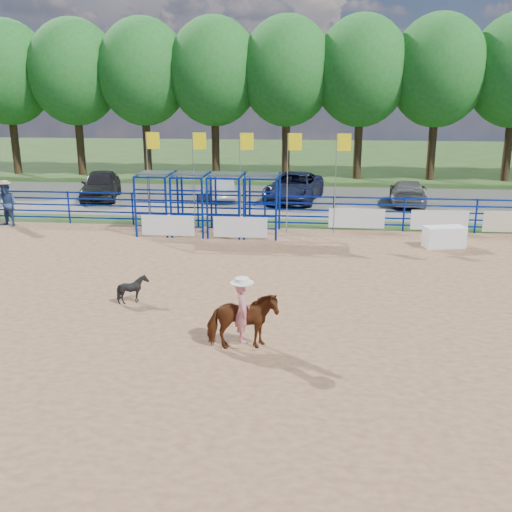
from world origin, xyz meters
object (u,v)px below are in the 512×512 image
Objects in this scene: calf at (133,289)px; car_d at (408,193)px; car_b at (221,189)px; horse_and_rider at (242,315)px; car_a at (101,185)px; spectator_cowboy at (7,204)px; announcer_table at (444,237)px; car_c at (294,187)px.

calf is 18.90m from car_d.
car_b is (-0.23, 16.47, 0.20)m from calf.
horse_and_rider is at bearing 76.67° from car_d.
spectator_cowboy is at bearing -116.14° from car_a.
announcer_table is at bearing -41.49° from calf.
announcer_table is 0.34× the size of car_d.
announcer_table is at bearing 56.38° from horse_and_rider.
spectator_cowboy is at bearing 136.34° from horse_and_rider.
calf is at bearing 142.14° from horse_and_rider.
car_a is 0.84× the size of car_c.
announcer_table is 0.62× the size of horse_and_rider.
horse_and_rider is 1.21× the size of spectator_cowboy.
announcer_table is at bearing -47.05° from car_c.
car_b is 0.66× the size of car_c.
horse_and_rider is 0.66× the size of car_b.
calf is at bearing 63.90° from car_d.
announcer_table is at bearing 123.99° from car_b.
car_d is at bearing -12.78° from car_a.
car_a reaches higher than announcer_table.
car_a is (-17.04, 8.73, 0.39)m from announcer_table.
car_a is 16.93m from car_d.
car_b is (6.74, 0.55, -0.19)m from car_a.
car_b is 0.82× the size of car_d.
horse_and_rider is 21.37m from car_a.
spectator_cowboy is 11.34m from car_b.
horse_and_rider reaches higher than car_d.
announcer_table is 0.27× the size of car_c.
car_b is (8.37, 7.65, -0.41)m from spectator_cowboy.
announcer_table reaches higher than calf.
car_a is at bearing -168.03° from car_c.
calf is at bearing -144.46° from announcer_table.
car_d is (18.56, 7.24, -0.36)m from spectator_cowboy.
calf is 0.14× the size of car_c.
car_b is (-10.30, 9.28, 0.20)m from announcer_table.
car_c is 6.11m from car_d.
car_a is 1.27× the size of car_b.
spectator_cowboy is 0.43× the size of car_a.
announcer_table is 12.38m from calf.
spectator_cowboy reaches higher than car_b.
car_d is at bearing 90.73° from announcer_table.
car_b is at bearing 42.42° from spectator_cowboy.
horse_and_rider is at bearing -82.00° from car_c.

